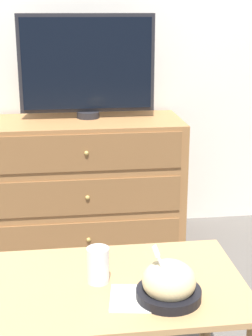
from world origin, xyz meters
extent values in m
plane|color=#56514C|center=(0.00, 0.00, 0.00)|extent=(12.00, 12.00, 0.00)
cube|color=white|center=(0.00, 0.03, 1.30)|extent=(12.00, 0.05, 2.60)
cube|color=#9E6B3D|center=(0.07, -0.26, 0.37)|extent=(1.11, 0.47, 0.75)
cube|color=brown|center=(0.07, -0.50, 0.12)|extent=(1.02, 0.01, 0.20)
sphere|color=tan|center=(0.07, -0.51, 0.12)|extent=(0.02, 0.02, 0.02)
cube|color=brown|center=(0.07, -0.50, 0.37)|extent=(1.02, 0.01, 0.20)
sphere|color=tan|center=(0.07, -0.51, 0.37)|extent=(0.02, 0.02, 0.02)
cube|color=brown|center=(0.07, -0.50, 0.62)|extent=(1.02, 0.01, 0.20)
sphere|color=tan|center=(0.07, -0.51, 0.62)|extent=(0.02, 0.02, 0.02)
cylinder|color=#232328|center=(0.10, -0.20, 0.76)|extent=(0.13, 0.13, 0.04)
cube|color=#232328|center=(0.10, -0.20, 1.05)|extent=(0.76, 0.04, 0.54)
cube|color=black|center=(0.10, -0.22, 1.05)|extent=(0.72, 0.01, 0.50)
cube|color=tan|center=(0.10, -1.62, 0.48)|extent=(0.85, 0.55, 0.02)
cylinder|color=#9C7549|center=(-0.29, -1.38, 0.23)|extent=(0.04, 0.04, 0.47)
cylinder|color=#9C7549|center=(0.48, -1.38, 0.23)|extent=(0.04, 0.04, 0.47)
cylinder|color=black|center=(0.25, -1.73, 0.50)|extent=(0.20, 0.20, 0.03)
ellipsoid|color=beige|center=(0.25, -1.73, 0.55)|extent=(0.17, 0.17, 0.12)
cube|color=silver|center=(0.23, -1.75, 0.58)|extent=(0.06, 0.05, 0.14)
cube|color=silver|center=(0.21, -1.73, 0.65)|extent=(0.03, 0.03, 0.03)
cylinder|color=beige|center=(0.04, -1.60, 0.53)|extent=(0.07, 0.07, 0.07)
cylinder|color=white|center=(0.04, -1.60, 0.55)|extent=(0.07, 0.07, 0.12)
cube|color=silver|center=(0.15, -1.72, 0.49)|extent=(0.18, 0.18, 0.00)
camera|label=1|loc=(-0.06, -3.10, 1.35)|focal=55.00mm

